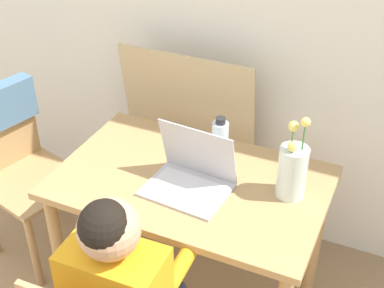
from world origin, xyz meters
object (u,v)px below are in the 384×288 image
at_px(chair_spare, 12,146).
at_px(water_bottle, 220,146).
at_px(person_seated, 124,288).
at_px(laptop, 191,174).
at_px(flower_vase, 292,170).

xyz_separation_m(chair_spare, water_bottle, (1.01, 0.06, 0.24)).
bearing_deg(water_bottle, chair_spare, -176.43).
relative_size(person_seated, laptop, 3.20).
distance_m(person_seated, flower_vase, 0.72).
height_order(chair_spare, person_seated, person_seated).
bearing_deg(laptop, water_bottle, 71.73).
height_order(chair_spare, flower_vase, flower_vase).
height_order(person_seated, water_bottle, person_seated).
distance_m(laptop, flower_vase, 0.37).
bearing_deg(person_seated, flower_vase, -122.46).
relative_size(laptop, flower_vase, 0.98).
height_order(flower_vase, water_bottle, flower_vase).
distance_m(flower_vase, water_bottle, 0.30).
relative_size(chair_spare, laptop, 2.63).
distance_m(laptop, water_bottle, 0.16).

